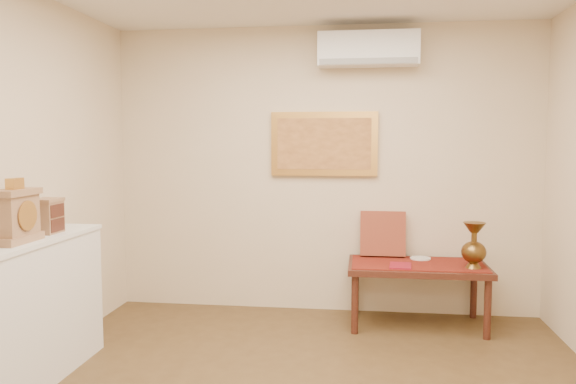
% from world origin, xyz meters
% --- Properties ---
extents(wall_back, '(4.00, 0.02, 2.70)m').
position_xyz_m(wall_back, '(0.00, 2.25, 1.35)').
color(wall_back, beige).
rests_on(wall_back, ground).
extents(wall_front, '(4.00, 0.02, 2.70)m').
position_xyz_m(wall_front, '(0.00, -2.25, 1.35)').
color(wall_front, beige).
rests_on(wall_front, ground).
extents(table_cloth, '(1.14, 0.59, 0.01)m').
position_xyz_m(table_cloth, '(0.85, 1.88, 0.55)').
color(table_cloth, maroon).
rests_on(table_cloth, low_table).
extents(brass_urn_tall, '(0.21, 0.21, 0.47)m').
position_xyz_m(brass_urn_tall, '(1.30, 1.75, 0.79)').
color(brass_urn_tall, brown).
rests_on(brass_urn_tall, table_cloth).
extents(plate, '(0.18, 0.18, 0.01)m').
position_xyz_m(plate, '(0.89, 2.06, 0.56)').
color(plate, white).
rests_on(plate, table_cloth).
extents(menu, '(0.20, 0.26, 0.01)m').
position_xyz_m(menu, '(0.69, 1.73, 0.56)').
color(menu, maroon).
rests_on(menu, table_cloth).
extents(cushion, '(0.42, 0.18, 0.43)m').
position_xyz_m(cushion, '(0.56, 2.17, 0.77)').
color(cushion, maroon).
rests_on(cushion, table_cloth).
extents(mantel_clock, '(0.17, 0.36, 0.41)m').
position_xyz_m(mantel_clock, '(-1.80, 0.17, 1.15)').
color(mantel_clock, '#A07652').
rests_on(mantel_clock, display_ledge).
extents(wooden_chest, '(0.16, 0.21, 0.24)m').
position_xyz_m(wooden_chest, '(-1.81, 0.55, 1.10)').
color(wooden_chest, '#A07652').
rests_on(wooden_chest, display_ledge).
extents(low_table, '(1.20, 0.70, 0.55)m').
position_xyz_m(low_table, '(0.85, 1.88, 0.48)').
color(low_table, '#461F15').
rests_on(low_table, floor).
extents(painting, '(1.00, 0.06, 0.60)m').
position_xyz_m(painting, '(0.00, 2.22, 1.60)').
color(painting, '#C38C3E').
rests_on(painting, wall_back).
extents(ac_unit, '(0.90, 0.25, 0.30)m').
position_xyz_m(ac_unit, '(0.40, 2.12, 2.45)').
color(ac_unit, white).
rests_on(ac_unit, wall_back).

